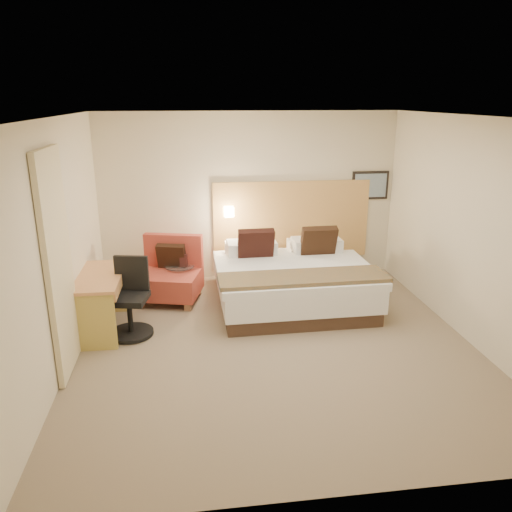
{
  "coord_description": "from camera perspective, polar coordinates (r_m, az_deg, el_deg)",
  "views": [
    {
      "loc": [
        -0.97,
        -5.44,
        2.9
      ],
      "look_at": [
        -0.16,
        0.54,
        0.97
      ],
      "focal_mm": 35.0,
      "sensor_mm": 36.0,
      "label": 1
    }
  ],
  "objects": [
    {
      "name": "floor",
      "position": [
        6.25,
        2.13,
        -10.07
      ],
      "size": [
        4.8,
        5.0,
        0.02
      ],
      "primitive_type": "cube",
      "color": "#7F6D55",
      "rests_on": "ground"
    },
    {
      "name": "ceiling",
      "position": [
        5.53,
        2.46,
        15.71
      ],
      "size": [
        4.8,
        5.0,
        0.02
      ],
      "primitive_type": "cube",
      "color": "silver",
      "rests_on": "floor"
    },
    {
      "name": "wall_back",
      "position": [
        8.16,
        -0.76,
        6.76
      ],
      "size": [
        4.8,
        0.02,
        2.7
      ],
      "primitive_type": "cube",
      "color": "beige",
      "rests_on": "floor"
    },
    {
      "name": "wall_front",
      "position": [
        3.46,
        9.51,
        -9.24
      ],
      "size": [
        4.8,
        0.02,
        2.7
      ],
      "primitive_type": "cube",
      "color": "beige",
      "rests_on": "floor"
    },
    {
      "name": "wall_left",
      "position": [
        5.84,
        -21.7,
        1.03
      ],
      "size": [
        0.02,
        5.0,
        2.7
      ],
      "primitive_type": "cube",
      "color": "beige",
      "rests_on": "floor"
    },
    {
      "name": "wall_right",
      "position": [
        6.59,
        23.42,
        2.62
      ],
      "size": [
        0.02,
        5.0,
        2.7
      ],
      "primitive_type": "cube",
      "color": "beige",
      "rests_on": "floor"
    },
    {
      "name": "headboard_panel",
      "position": [
        8.32,
        4.09,
        4.11
      ],
      "size": [
        2.6,
        0.04,
        1.3
      ],
      "primitive_type": "cube",
      "color": "tan",
      "rests_on": "wall_back"
    },
    {
      "name": "art_frame",
      "position": [
        8.58,
        12.9,
        7.88
      ],
      "size": [
        0.62,
        0.03,
        0.47
      ],
      "primitive_type": "cube",
      "color": "black",
      "rests_on": "wall_back"
    },
    {
      "name": "art_canvas",
      "position": [
        8.56,
        12.95,
        7.86
      ],
      "size": [
        0.54,
        0.01,
        0.39
      ],
      "primitive_type": "cube",
      "color": "gray",
      "rests_on": "wall_back"
    },
    {
      "name": "lamp_arm",
      "position": [
        8.08,
        -3.15,
        5.18
      ],
      "size": [
        0.02,
        0.12,
        0.02
      ],
      "primitive_type": "cylinder",
      "rotation": [
        1.57,
        0.0,
        0.0
      ],
      "color": "silver",
      "rests_on": "wall_back"
    },
    {
      "name": "lamp_shade",
      "position": [
        8.02,
        -3.11,
        5.08
      ],
      "size": [
        0.15,
        0.15,
        0.15
      ],
      "primitive_type": "cube",
      "color": "#FFEDC6",
      "rests_on": "wall_back"
    },
    {
      "name": "curtain",
      "position": [
        5.64,
        -21.63,
        -0.94
      ],
      "size": [
        0.06,
        0.9,
        2.42
      ],
      "primitive_type": "cube",
      "color": "beige",
      "rests_on": "wall_left"
    },
    {
      "name": "bottle_a",
      "position": [
        7.58,
        -9.18,
        -0.38
      ],
      "size": [
        0.06,
        0.06,
        0.18
      ],
      "primitive_type": "cylinder",
      "rotation": [
        0.0,
        0.0,
        -0.27
      ],
      "color": "#86B5CF",
      "rests_on": "side_table"
    },
    {
      "name": "menu_folder",
      "position": [
        7.48,
        -8.28,
        -0.52
      ],
      "size": [
        0.12,
        0.07,
        0.19
      ],
      "primitive_type": "cube",
      "rotation": [
        0.0,
        0.0,
        -0.27
      ],
      "color": "#391917",
      "rests_on": "side_table"
    },
    {
      "name": "bed",
      "position": [
        7.34,
        4.01,
        -2.69
      ],
      "size": [
        2.24,
        2.16,
        1.07
      ],
      "color": "#3D2A1E",
      "rests_on": "floor"
    },
    {
      "name": "lounge_chair",
      "position": [
        7.52,
        -9.8,
        -2.19
      ],
      "size": [
        1.05,
        0.97,
        0.94
      ],
      "color": "#B47454",
      "rests_on": "floor"
    },
    {
      "name": "side_table",
      "position": [
        7.63,
        -8.64,
        -2.65
      ],
      "size": [
        0.54,
        0.54,
        0.49
      ],
      "color": "silver",
      "rests_on": "floor"
    },
    {
      "name": "desk",
      "position": [
        6.66,
        -17.14,
        -3.37
      ],
      "size": [
        0.58,
        1.22,
        0.76
      ],
      "color": "tan",
      "rests_on": "floor"
    },
    {
      "name": "desk_chair",
      "position": [
        6.52,
        -14.16,
        -5.35
      ],
      "size": [
        0.65,
        0.65,
        0.99
      ],
      "color": "black",
      "rests_on": "floor"
    }
  ]
}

